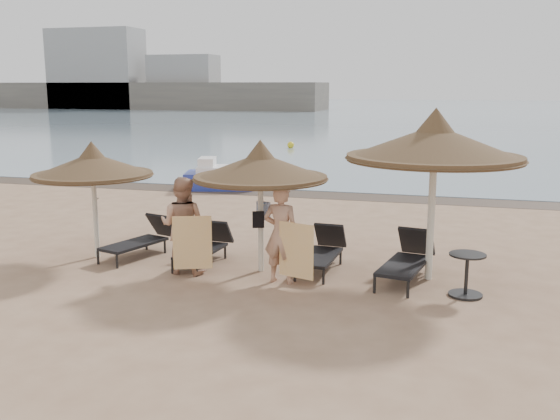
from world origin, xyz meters
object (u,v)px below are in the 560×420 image
(palapa_center, at_px, (260,167))
(person_left, at_px, (182,218))
(palapa_right, at_px, (435,144))
(lounger_far_right, at_px, (408,258))
(lounger_near_left, at_px, (206,245))
(lounger_near_right, at_px, (323,251))
(lounger_far_left, at_px, (142,239))
(side_table, at_px, (466,276))
(pedal_boat, at_px, (219,177))
(person_right, at_px, (281,226))
(palapa_left, at_px, (92,165))

(palapa_center, height_order, person_left, palapa_center)
(palapa_right, relative_size, lounger_far_right, 1.56)
(lounger_near_left, height_order, lounger_near_right, lounger_near_right)
(person_left, bearing_deg, lounger_far_left, -34.34)
(lounger_far_left, relative_size, lounger_far_right, 0.93)
(lounger_near_left, distance_m, side_table, 5.29)
(person_left, xyz_separation_m, pedal_boat, (-2.99, 9.76, -0.70))
(palapa_right, height_order, lounger_far_right, palapa_right)
(lounger_near_right, height_order, side_table, lounger_near_right)
(palapa_right, bearing_deg, pedal_boat, 130.85)
(palapa_center, height_order, side_table, palapa_center)
(lounger_near_left, distance_m, lounger_near_right, 2.47)
(side_table, height_order, person_right, person_right)
(palapa_right, distance_m, lounger_near_right, 3.06)
(palapa_right, distance_m, lounger_far_right, 2.23)
(palapa_right, distance_m, person_left, 5.01)
(lounger_far_left, bearing_deg, side_table, 9.55)
(palapa_left, relative_size, palapa_center, 0.95)
(lounger_far_right, bearing_deg, person_right, -148.95)
(lounger_near_left, distance_m, pedal_boat, 9.48)
(person_left, relative_size, person_right, 1.02)
(palapa_center, bearing_deg, lounger_near_right, 23.24)
(pedal_boat, bearing_deg, lounger_near_left, -84.93)
(lounger_far_right, bearing_deg, side_table, -23.81)
(palapa_left, height_order, lounger_far_left, palapa_left)
(lounger_near_right, bearing_deg, side_table, -16.38)
(pedal_boat, bearing_deg, lounger_near_right, -71.68)
(person_right, bearing_deg, lounger_near_left, -20.39)
(lounger_near_right, bearing_deg, pedal_boat, 125.68)
(palapa_left, xyz_separation_m, person_left, (2.26, -0.54, -0.88))
(palapa_left, height_order, side_table, palapa_left)
(palapa_right, height_order, side_table, palapa_right)
(palapa_center, distance_m, lounger_far_right, 3.33)
(palapa_center, xyz_separation_m, lounger_near_right, (1.16, 0.50, -1.72))
(palapa_left, relative_size, palapa_right, 0.77)
(palapa_left, height_order, lounger_near_left, palapa_left)
(person_left, distance_m, person_right, 2.04)
(palapa_center, distance_m, palapa_right, 3.31)
(palapa_left, bearing_deg, person_left, -13.38)
(palapa_center, height_order, person_right, palapa_center)
(side_table, bearing_deg, lounger_near_right, 160.53)
(lounger_far_right, distance_m, person_left, 4.43)
(palapa_right, relative_size, lounger_near_left, 1.81)
(side_table, bearing_deg, person_left, -179.81)
(lounger_near_left, relative_size, pedal_boat, 0.68)
(palapa_left, xyz_separation_m, palapa_right, (6.97, 0.32, 0.60))
(lounger_far_right, relative_size, pedal_boat, 0.79)
(lounger_far_right, xyz_separation_m, side_table, (1.07, -0.73, -0.04))
(palapa_center, height_order, lounger_near_left, palapa_center)
(lounger_near_left, relative_size, person_right, 0.84)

